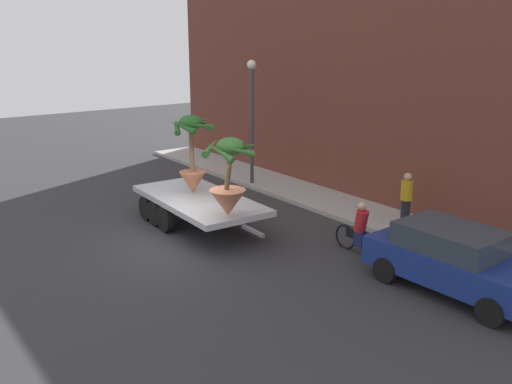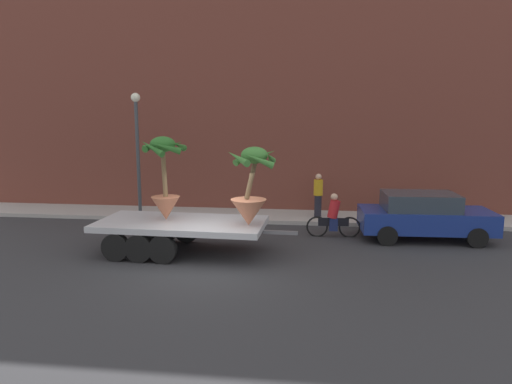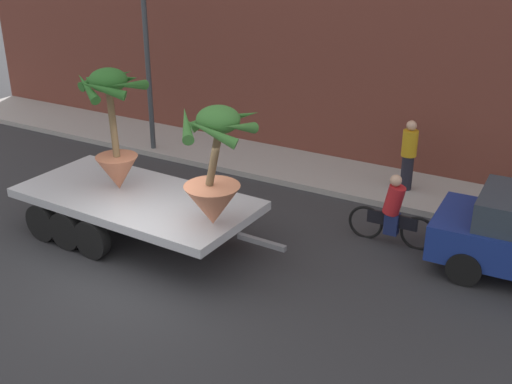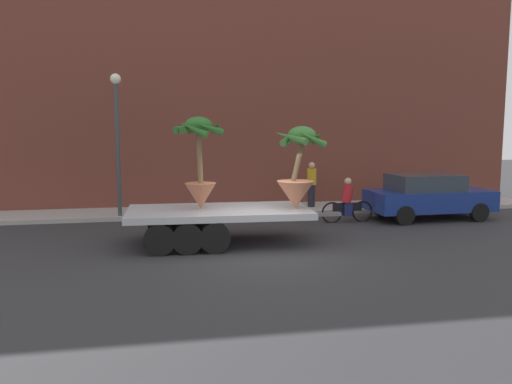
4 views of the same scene
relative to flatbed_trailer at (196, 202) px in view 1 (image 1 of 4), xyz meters
name	(u,v)px [view 1 (image 1 of 4)]	position (x,y,z in m)	size (l,w,h in m)	color
ground_plane	(188,244)	(1.32, -1.08, -0.75)	(60.00, 60.00, 0.00)	#2D2D30
sidewalk	(337,204)	(1.32, 5.02, -0.68)	(24.00, 2.20, 0.15)	#A39E99
building_facade	(377,72)	(1.32, 6.72, 3.90)	(24.00, 1.20, 9.29)	brown
flatbed_trailer	(196,202)	(0.00, 0.00, 0.00)	(6.04, 2.56, 0.98)	#B7BABF
potted_palm_rear	(192,155)	(-0.26, 0.07, 1.49)	(1.36, 1.42, 2.52)	#B26647
potted_palm_middle	(229,183)	(2.39, -0.33, 1.21)	(1.47, 1.51, 2.27)	#C17251
cyclist	(361,231)	(4.89, 2.38, -0.08)	(1.84, 0.36, 1.54)	black
parked_car	(455,259)	(7.85, 2.40, 0.08)	(4.32, 2.01, 1.58)	navy
pedestrian_near_gate	(406,199)	(4.39, 4.92, 0.29)	(0.36, 0.36, 1.71)	black
street_lamp	(252,106)	(-2.70, 4.22, 2.48)	(0.36, 0.36, 4.83)	#383D42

